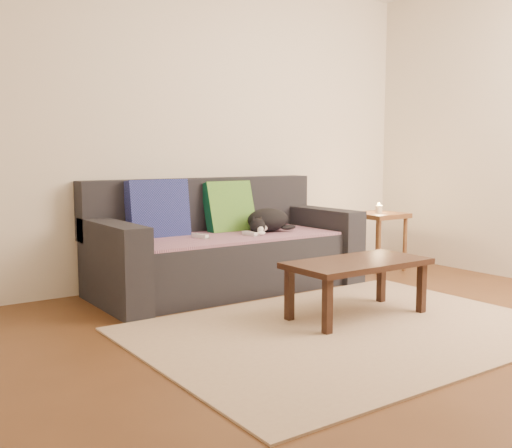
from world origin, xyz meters
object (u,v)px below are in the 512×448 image
wii_remote_a (200,236)px  coffee_table (357,268)px  sofa (224,250)px  cat (267,221)px  side_table (379,223)px  wii_remote_b (250,234)px

wii_remote_a → coffee_table: 1.25m
sofa → wii_remote_a: 0.33m
sofa → wii_remote_a: bearing=-159.7°
cat → coffee_table: cat is taller
sofa → side_table: 1.59m
cat → wii_remote_b: cat is taller
sofa → side_table: (1.58, -0.16, 0.13)m
wii_remote_a → side_table: side_table is taller
sofa → wii_remote_a: sofa is taller
wii_remote_a → side_table: size_ratio=0.28×
wii_remote_b → cat: bearing=-71.7°
cat → side_table: size_ratio=0.83×
wii_remote_b → sofa: bearing=23.5°
wii_remote_b → coffee_table: wii_remote_b is taller
wii_remote_a → wii_remote_b: size_ratio=1.00×
sofa → side_table: bearing=-5.8°
cat → wii_remote_b: bearing=-151.6°
sofa → side_table: size_ratio=3.95×
wii_remote_a → coffee_table: wii_remote_a is taller
cat → coffee_table: (-0.10, -1.14, -0.20)m
wii_remote_b → coffee_table: 1.05m
side_table → coffee_table: side_table is taller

